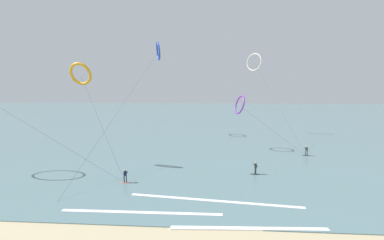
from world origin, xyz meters
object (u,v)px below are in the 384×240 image
object	(u,v)px
surfer_coral	(125,177)
kite_violet	(240,105)
surfer_navy	(306,151)
kite_cobalt	(158,51)
surfer_charcoal	(255,169)
kite_amber	(81,74)
kite_ivory	(254,62)

from	to	relation	value
surfer_coral	kite_violet	world-z (taller)	kite_violet
surfer_coral	surfer_navy	xyz separation A→B (m)	(26.99, 15.83, 0.00)
kite_cobalt	surfer_charcoal	bearing A→B (deg)	-166.22
surfer_charcoal	kite_amber	bearing A→B (deg)	-110.65
surfer_navy	kite_ivory	bearing A→B (deg)	142.52
surfer_coral	kite_cobalt	xyz separation A→B (m)	(-2.74, 36.11, 20.03)
surfer_charcoal	kite_violet	world-z (taller)	kite_violet
surfer_charcoal	kite_amber	distance (m)	28.63
kite_amber	kite_ivory	bearing A→B (deg)	-125.17
surfer_navy	surfer_charcoal	size ratio (longest dim) A/B	1.00
kite_ivory	surfer_coral	bearing A→B (deg)	-73.76
surfer_coral	kite_amber	xyz separation A→B (m)	(-8.82, 7.62, 12.96)
surfer_navy	surfer_charcoal	world-z (taller)	same
surfer_charcoal	kite_ivory	size ratio (longest dim) A/B	0.07
kite_violet	surfer_charcoal	bearing A→B (deg)	-15.31
kite_violet	kite_ivory	size ratio (longest dim) A/B	0.47
surfer_coral	surfer_navy	world-z (taller)	same
kite_violet	kite_ivory	world-z (taller)	kite_ivory
surfer_coral	kite_ivory	size ratio (longest dim) A/B	0.07
kite_violet	surfer_navy	bearing A→B (deg)	50.30
kite_cobalt	surfer_coral	bearing A→B (deg)	166.71
surfer_charcoal	kite_amber	xyz separation A→B (m)	(-25.34, 3.06, 12.96)
surfer_navy	kite_violet	bearing A→B (deg)	-162.71
surfer_navy	kite_cobalt	size ratio (longest dim) A/B	0.04
surfer_coral	kite_cobalt	world-z (taller)	kite_cobalt
kite_violet	kite_cobalt	bearing A→B (deg)	-148.23
surfer_charcoal	kite_cobalt	distance (m)	42.05
surfer_charcoal	kite_ivory	world-z (taller)	kite_ivory
kite_violet	kite_amber	distance (m)	28.20
kite_violet	kite_cobalt	xyz separation A→B (m)	(-18.57, 15.80, 12.24)
kite_amber	kite_cobalt	bearing A→B (deg)	-94.29
kite_cobalt	kite_ivory	xyz separation A→B (m)	(24.00, 3.85, -2.48)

